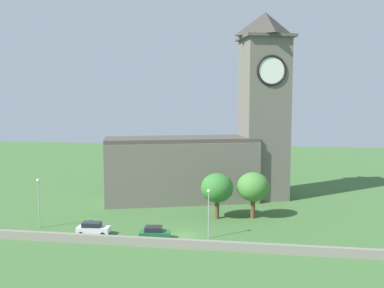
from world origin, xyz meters
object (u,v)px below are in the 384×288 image
(streetlamp_west_mid, at_px, (209,206))
(church, at_px, (216,142))
(car_white, at_px, (93,228))
(car_green, at_px, (155,233))
(tree_riverside_east, at_px, (217,188))
(streetlamp_west_end, at_px, (39,195))
(tree_riverside_west, at_px, (253,187))

(streetlamp_west_mid, bearing_deg, church, 93.88)
(church, height_order, car_white, church)
(car_green, distance_m, tree_riverside_east, 14.12)
(streetlamp_west_end, distance_m, tree_riverside_west, 31.97)
(church, relative_size, car_white, 7.65)
(church, relative_size, tree_riverside_west, 4.82)
(streetlamp_west_mid, relative_size, tree_riverside_east, 0.93)
(church, distance_m, streetlamp_west_end, 32.63)
(church, height_order, tree_riverside_east, church)
(streetlamp_west_end, xyz_separation_m, tree_riverside_west, (30.27, 10.29, 0.12))
(streetlamp_west_mid, bearing_deg, tree_riverside_east, 89.40)
(car_white, relative_size, tree_riverside_east, 0.64)
(streetlamp_west_mid, bearing_deg, car_green, -166.56)
(car_white, height_order, streetlamp_west_mid, streetlamp_west_mid)
(tree_riverside_east, bearing_deg, car_green, -121.60)
(church, bearing_deg, streetlamp_west_end, -136.02)
(streetlamp_west_end, xyz_separation_m, streetlamp_west_mid, (24.66, -0.72, -0.32))
(car_green, xyz_separation_m, tree_riverside_east, (7.11, 11.55, 3.92))
(church, height_order, streetlamp_west_mid, church)
(car_green, distance_m, tree_riverside_west, 18.33)
(church, bearing_deg, streetlamp_west_mid, -86.12)
(church, bearing_deg, car_green, -102.43)
(streetlamp_west_mid, bearing_deg, streetlamp_west_end, 178.33)
(car_white, xyz_separation_m, car_green, (8.81, -0.54, -0.02))
(car_white, xyz_separation_m, streetlamp_west_mid, (15.81, 1.13, 3.56))
(car_white, xyz_separation_m, tree_riverside_west, (21.42, 12.14, 4.01))
(car_green, bearing_deg, tree_riverside_west, 45.17)
(car_white, distance_m, streetlamp_west_mid, 16.25)
(streetlamp_west_end, bearing_deg, car_green, -7.72)
(streetlamp_west_end, bearing_deg, streetlamp_west_mid, -1.67)
(streetlamp_west_end, bearing_deg, tree_riverside_east, 20.29)
(church, distance_m, streetlamp_west_mid, 23.87)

